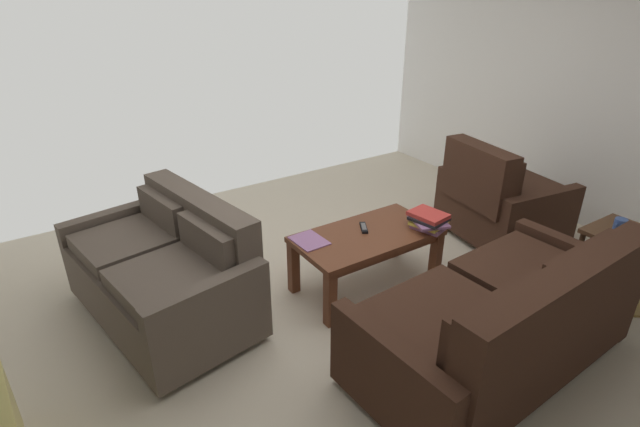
% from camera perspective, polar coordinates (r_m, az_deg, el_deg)
% --- Properties ---
extents(ground_plane, '(5.23, 5.04, 0.01)m').
position_cam_1_polar(ground_plane, '(3.64, 5.02, -10.63)').
color(ground_plane, beige).
extents(wall_left, '(0.12, 5.04, 2.75)m').
position_cam_1_polar(wall_left, '(5.08, 30.42, 13.57)').
color(wall_left, white).
rests_on(wall_left, ground).
extents(sofa_main, '(1.81, 0.96, 0.86)m').
position_cam_1_polar(sofa_main, '(3.09, 20.70, -11.64)').
color(sofa_main, black).
rests_on(sofa_main, ground).
extents(loveseat_near, '(1.04, 1.53, 0.83)m').
position_cam_1_polar(loveseat_near, '(3.50, -17.42, -6.29)').
color(loveseat_near, black).
rests_on(loveseat_near, ground).
extents(coffee_table, '(1.07, 0.57, 0.46)m').
position_cam_1_polar(coffee_table, '(3.64, 5.46, -3.32)').
color(coffee_table, brown).
rests_on(coffee_table, ground).
extents(end_table, '(0.44, 0.44, 0.62)m').
position_cam_1_polar(end_table, '(3.91, 31.84, -3.50)').
color(end_table, '#472D1C').
rests_on(end_table, ground).
extents(armchair_side, '(0.95, 1.02, 0.92)m').
position_cam_1_polar(armchair_side, '(4.61, 20.15, 1.44)').
color(armchair_side, black).
rests_on(armchair_side, ground).
extents(coffee_mug, '(0.10, 0.08, 0.10)m').
position_cam_1_polar(coffee_mug, '(3.81, 31.56, -1.23)').
color(coffee_mug, '#334C8C').
rests_on(coffee_mug, end_table).
extents(book_stack, '(0.31, 0.34, 0.13)m').
position_cam_1_polar(book_stack, '(3.72, 12.53, -0.77)').
color(book_stack, '#996699').
rests_on(book_stack, coffee_table).
extents(tv_remote, '(0.12, 0.16, 0.02)m').
position_cam_1_polar(tv_remote, '(3.67, 5.12, -1.65)').
color(tv_remote, black).
rests_on(tv_remote, coffee_table).
extents(loose_magazine, '(0.22, 0.27, 0.01)m').
position_cam_1_polar(loose_magazine, '(3.49, -1.27, -3.17)').
color(loose_magazine, '#996699').
rests_on(loose_magazine, coffee_table).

